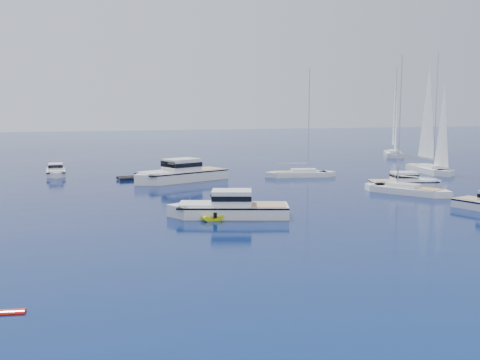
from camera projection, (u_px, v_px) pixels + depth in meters
name	position (u px, v px, depth m)	size (l,w,h in m)	color
ground	(415.00, 275.00, 31.94)	(400.00, 400.00, 0.00)	navy
motor_cruiser_centre	(229.00, 217.00, 49.00)	(3.43, 11.20, 2.94)	silver
motor_cruiser_far_r	(405.00, 188.00, 66.42)	(2.78, 9.09, 2.39)	silver
motor_cruiser_distant	(180.00, 181.00, 72.36)	(4.21, 13.76, 3.61)	silver
motor_cruiser_horizon	(56.00, 175.00, 78.25)	(2.46, 8.04, 2.11)	silver
sailboat_mid_r	(406.00, 194.00, 61.92)	(2.73, 10.51, 15.46)	white
sailboat_centre	(301.00, 177.00, 76.85)	(2.64, 10.14, 14.90)	silver
sailboat_sails_r	(429.00, 172.00, 81.79)	(3.11, 11.96, 17.58)	white
sailboat_sails_far	(393.00, 156.00, 108.88)	(3.07, 11.82, 17.38)	silver
tender_yellow	(206.00, 217.00, 48.67)	(2.17, 4.02, 0.95)	#D5E00D
tender_grey_far	(132.00, 180.00, 73.81)	(2.08, 3.81, 0.95)	black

